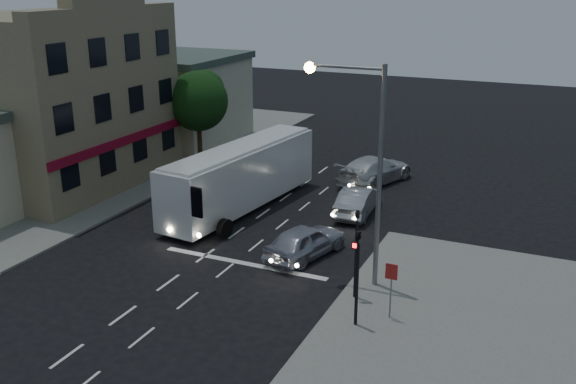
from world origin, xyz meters
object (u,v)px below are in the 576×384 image
at_px(tour_bus, 241,175).
at_px(traffic_signal_main, 356,244).
at_px(streetlight, 364,151).
at_px(car_suv, 305,241).
at_px(car_sedan_b, 375,170).
at_px(street_tree, 198,98).
at_px(regulatory_sign, 391,282).
at_px(car_sedan_a, 358,201).
at_px(traffic_signal_side, 358,267).

xyz_separation_m(tour_bus, traffic_signal_main, (9.04, -7.51, 0.50)).
bearing_deg(traffic_signal_main, streetlight, 100.20).
bearing_deg(car_suv, tour_bus, -22.88).
bearing_deg(car_sedan_b, street_tree, 22.19).
relative_size(tour_bus, regulatory_sign, 5.37).
relative_size(car_sedan_b, street_tree, 0.93).
xyz_separation_m(car_sedan_a, street_tree, (-12.87, 4.94, 3.76)).
bearing_deg(tour_bus, traffic_signal_main, -33.03).
height_order(car_sedan_a, streetlight, streetlight).
height_order(traffic_signal_side, street_tree, street_tree).
xyz_separation_m(tour_bus, streetlight, (8.78, -6.09, 3.81)).
distance_m(car_suv, streetlight, 6.09).
xyz_separation_m(tour_bus, regulatory_sign, (10.74, -8.53, -0.33)).
distance_m(tour_bus, car_sedan_b, 9.24).
height_order(car_sedan_a, traffic_signal_side, traffic_signal_side).
bearing_deg(car_sedan_b, regulatory_sign, 127.38).
relative_size(car_sedan_b, traffic_signal_side, 1.41).
relative_size(traffic_signal_side, streetlight, 0.46).
distance_m(car_sedan_a, streetlight, 9.71).
bearing_deg(regulatory_sign, traffic_signal_side, -136.08).
bearing_deg(regulatory_sign, street_tree, 138.92).
distance_m(tour_bus, streetlight, 11.35).
distance_m(traffic_signal_side, streetlight, 4.84).
height_order(car_suv, traffic_signal_side, traffic_signal_side).
bearing_deg(car_suv, traffic_signal_main, 153.94).
xyz_separation_m(car_sedan_a, traffic_signal_main, (2.94, -9.30, 1.68)).
height_order(regulatory_sign, street_tree, street_tree).
xyz_separation_m(car_sedan_a, car_sedan_b, (-0.78, 5.69, 0.10)).
bearing_deg(car_sedan_b, car_sedan_a, 116.49).
bearing_deg(street_tree, regulatory_sign, -41.08).
relative_size(traffic_signal_main, street_tree, 0.66).
bearing_deg(traffic_signal_main, street_tree, 137.97).
distance_m(traffic_signal_side, regulatory_sign, 1.61).
height_order(traffic_signal_main, traffic_signal_side, same).
distance_m(traffic_signal_main, traffic_signal_side, 2.10).
height_order(car_suv, car_sedan_b, car_sedan_b).
bearing_deg(street_tree, streetlight, -39.51).
height_order(car_suv, streetlight, streetlight).
xyz_separation_m(car_sedan_b, traffic_signal_main, (3.72, -14.99, 1.58)).
height_order(car_sedan_a, car_sedan_b, car_sedan_b).
distance_m(car_suv, street_tree, 17.15).
xyz_separation_m(car_sedan_a, streetlight, (2.68, -7.88, 4.99)).
bearing_deg(car_sedan_a, car_suv, 82.34).
xyz_separation_m(tour_bus, car_suv, (5.64, -4.49, -1.16)).
height_order(tour_bus, traffic_signal_main, traffic_signal_main).
height_order(tour_bus, car_sedan_b, tour_bus).
xyz_separation_m(traffic_signal_main, street_tree, (-15.81, 14.25, 2.08)).
distance_m(car_suv, traffic_signal_side, 6.67).
bearing_deg(streetlight, car_suv, 152.97).
distance_m(traffic_signal_main, street_tree, 21.38).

